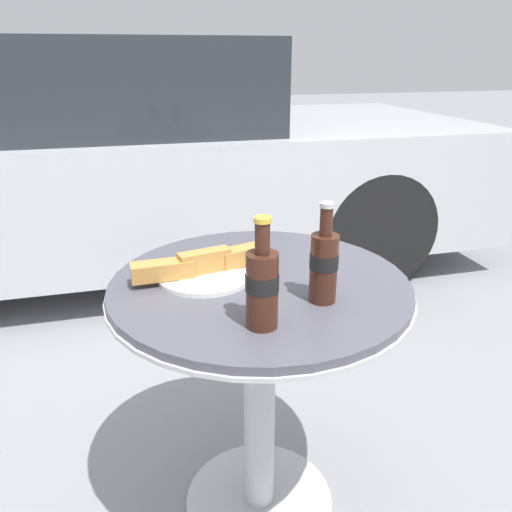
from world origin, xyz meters
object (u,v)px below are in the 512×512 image
at_px(cola_bottle_left, 324,264).
at_px(parked_car, 114,162).
at_px(bistro_table, 260,347).
at_px(lunch_plate_near, 202,269).
at_px(cola_bottle_right, 262,285).

xyz_separation_m(cola_bottle_left, parked_car, (-0.47, 2.25, -0.19)).
bearing_deg(cola_bottle_left, bistro_table, 128.19).
relative_size(lunch_plate_near, parked_car, 0.08).
bearing_deg(parked_car, cola_bottle_left, -78.21).
xyz_separation_m(cola_bottle_right, parked_car, (-0.31, 2.32, -0.19)).
bearing_deg(cola_bottle_left, cola_bottle_right, -155.00).
bearing_deg(bistro_table, parked_car, 99.72).
bearing_deg(cola_bottle_left, parked_car, 101.79).
xyz_separation_m(lunch_plate_near, parked_car, (-0.23, 2.06, -0.12)).
xyz_separation_m(cola_bottle_left, lunch_plate_near, (-0.24, 0.19, -0.07)).
bearing_deg(cola_bottle_right, lunch_plate_near, 106.51).
height_order(cola_bottle_right, lunch_plate_near, cola_bottle_right).
relative_size(cola_bottle_right, lunch_plate_near, 0.69).
bearing_deg(cola_bottle_right, parked_car, 97.57).
relative_size(bistro_table, parked_car, 0.17).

